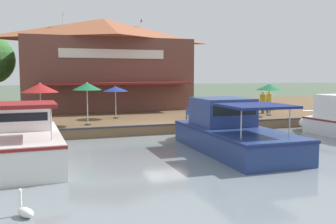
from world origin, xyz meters
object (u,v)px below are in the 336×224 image
patio_umbrella_mid_patio_right (87,87)px  motorboat_nearest_quay (226,131)px  cafe_chair_beside_entrance (270,105)px  motorboat_fourth_along (23,140)px  patio_umbrella_back_row (40,88)px  cafe_chair_far_corner_seat (192,111)px  person_mid_patio (263,100)px  swan (25,211)px  person_at_quay_edge (269,99)px  cafe_chair_back_row_seat (190,113)px  waterfront_restaurant (104,63)px  patio_umbrella_by_entrance (115,89)px  tree_behind_restaurant (158,62)px  patio_umbrella_near_quay_edge (270,87)px

patio_umbrella_mid_patio_right → motorboat_nearest_quay: (6.54, 5.68, -1.99)m
cafe_chair_beside_entrance → motorboat_fourth_along: (9.94, -18.64, -0.17)m
patio_umbrella_back_row → cafe_chair_far_corner_seat: patio_umbrella_back_row is taller
person_mid_patio → swan: (14.95, -16.58, -1.44)m
person_at_quay_edge → motorboat_fourth_along: size_ratio=0.22×
cafe_chair_back_row_seat → person_mid_patio: 7.41m
patio_umbrella_mid_patio_right → motorboat_nearest_quay: patio_umbrella_mid_patio_right is taller
patio_umbrella_back_row → person_mid_patio: bearing=97.8°
patio_umbrella_back_row → patio_umbrella_mid_patio_right: patio_umbrella_mid_patio_right is taller
patio_umbrella_mid_patio_right → motorboat_fourth_along: 7.14m
waterfront_restaurant → cafe_chair_beside_entrance: bearing=59.3°
cafe_chair_back_row_seat → person_mid_patio: person_mid_patio is taller
patio_umbrella_back_row → cafe_chair_far_corner_seat: bearing=98.9°
motorboat_fourth_along → cafe_chair_far_corner_seat: bearing=125.2°
patio_umbrella_back_row → patio_umbrella_mid_patio_right: size_ratio=0.99×
patio_umbrella_by_entrance → motorboat_nearest_quay: 10.13m
patio_umbrella_back_row → tree_behind_restaurant: 21.51m
patio_umbrella_by_entrance → cafe_chair_beside_entrance: patio_umbrella_by_entrance is taller
waterfront_restaurant → tree_behind_restaurant: (-6.08, 7.04, 0.37)m
cafe_chair_far_corner_seat → swan: 17.75m
patio_umbrella_near_quay_edge → cafe_chair_far_corner_seat: patio_umbrella_near_quay_edge is taller
waterfront_restaurant → motorboat_fourth_along: bearing=-19.9°
patio_umbrella_by_entrance → motorboat_nearest_quay: bearing=20.1°
patio_umbrella_back_row → tree_behind_restaurant: tree_behind_restaurant is taller
person_at_quay_edge → motorboat_nearest_quay: bearing=-43.3°
cafe_chair_back_row_seat → motorboat_fourth_along: (5.87, -9.86, -0.17)m
waterfront_restaurant → cafe_chair_back_row_seat: size_ratio=16.94×
patio_umbrella_mid_patio_right → motorboat_fourth_along: patio_umbrella_mid_patio_right is taller
patio_umbrella_by_entrance → cafe_chair_beside_entrance: bearing=95.0°
waterfront_restaurant → patio_umbrella_back_row: bearing=-26.1°
cafe_chair_far_corner_seat → person_at_quay_edge: size_ratio=0.49×
patio_umbrella_near_quay_edge → cafe_chair_far_corner_seat: size_ratio=2.75×
cafe_chair_beside_entrance → tree_behind_restaurant: tree_behind_restaurant is taller
swan → tree_behind_restaurant: bearing=156.6°
person_mid_patio → cafe_chair_back_row_seat: bearing=-71.4°
cafe_chair_far_corner_seat → person_mid_patio: bearing=96.0°
motorboat_nearest_quay → waterfront_restaurant: bearing=-171.1°
patio_umbrella_near_quay_edge → motorboat_fourth_along: bearing=-67.2°
patio_umbrella_mid_patio_right → cafe_chair_beside_entrance: 15.88m
patio_umbrella_mid_patio_right → swan: (12.69, -3.10, -2.65)m
patio_umbrella_near_quay_edge → swan: bearing=-50.0°
patio_umbrella_by_entrance → motorboat_nearest_quay: size_ratio=0.25×
patio_umbrella_mid_patio_right → person_at_quay_edge: bearing=99.8°
cafe_chair_beside_entrance → person_at_quay_edge: 2.00m
cafe_chair_far_corner_seat → motorboat_nearest_quay: 8.32m
motorboat_nearest_quay → tree_behind_restaurant: tree_behind_restaurant is taller
person_at_quay_edge → person_mid_patio: bearing=-73.6°
waterfront_restaurant → swan: 25.13m
motorboat_fourth_along → motorboat_nearest_quay: motorboat_fourth_along is taller
patio_umbrella_back_row → motorboat_fourth_along: patio_umbrella_back_row is taller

